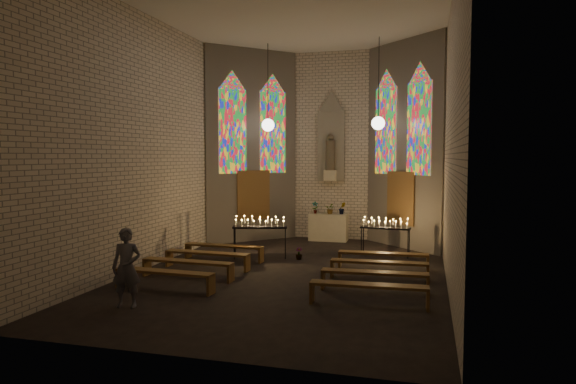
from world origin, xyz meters
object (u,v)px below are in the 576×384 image
(altar, at_px, (328,227))
(votive_stand_right, at_px, (385,225))
(aisle_flower_pot, at_px, (299,254))
(visitor, at_px, (127,267))
(votive_stand_left, at_px, (260,224))

(altar, bearing_deg, votive_stand_right, -47.07)
(altar, bearing_deg, aisle_flower_pot, -93.31)
(altar, xyz_separation_m, votive_stand_right, (2.26, -2.43, 0.47))
(altar, distance_m, aisle_flower_pot, 3.68)
(altar, relative_size, visitor, 0.85)
(aisle_flower_pot, xyz_separation_m, visitor, (-2.25, -5.67, 0.64))
(aisle_flower_pot, distance_m, visitor, 6.13)
(votive_stand_left, distance_m, visitor, 5.67)
(votive_stand_right, distance_m, visitor, 8.36)
(votive_stand_left, height_order, visitor, visitor)
(altar, distance_m, visitor, 9.65)
(aisle_flower_pot, height_order, votive_stand_left, votive_stand_left)
(altar, distance_m, votive_stand_left, 4.05)
(visitor, bearing_deg, votive_stand_right, 42.20)
(altar, relative_size, votive_stand_right, 0.90)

